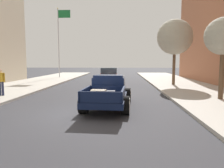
% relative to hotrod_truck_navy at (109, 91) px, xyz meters
% --- Properties ---
extents(ground_plane, '(140.00, 140.00, 0.00)m').
position_rel_hotrod_truck_navy_xyz_m(ground_plane, '(-1.00, -1.62, -0.75)').
color(ground_plane, '#333338').
extents(hotrod_truck_navy, '(2.37, 5.01, 1.58)m').
position_rel_hotrod_truck_navy_xyz_m(hotrod_truck_navy, '(0.00, 0.00, 0.00)').
color(hotrod_truck_navy, '#0F1938').
rests_on(hotrod_truck_navy, ground).
extents(car_background_red, '(2.10, 4.41, 1.65)m').
position_rel_hotrod_truck_navy_xyz_m(car_background_red, '(-0.69, 10.48, 0.01)').
color(car_background_red, '#AD1E1E').
rests_on(car_background_red, ground).
extents(pedestrian_sidewalk_left, '(0.53, 0.22, 1.65)m').
position_rel_hotrod_truck_navy_xyz_m(pedestrian_sidewalk_left, '(-6.81, 2.17, 0.33)').
color(pedestrian_sidewalk_left, '#232847').
rests_on(pedestrian_sidewalk_left, sidewalk_left).
extents(flagpole, '(1.74, 0.16, 9.16)m').
position_rel_hotrod_truck_navy_xyz_m(flagpole, '(-7.63, 17.85, 5.02)').
color(flagpole, '#B2B2B7').
rests_on(flagpole, sidewalk_left).
extents(street_tree_nearest, '(2.06, 2.06, 4.52)m').
position_rel_hotrod_truck_navy_xyz_m(street_tree_nearest, '(6.22, 1.60, 2.84)').
color(street_tree_nearest, brown).
rests_on(street_tree_nearest, sidewalk_right).
extents(street_tree_second, '(3.15, 3.15, 5.86)m').
position_rel_hotrod_truck_navy_xyz_m(street_tree_second, '(5.36, 9.05, 3.67)').
color(street_tree_second, brown).
rests_on(street_tree_second, sidewalk_right).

